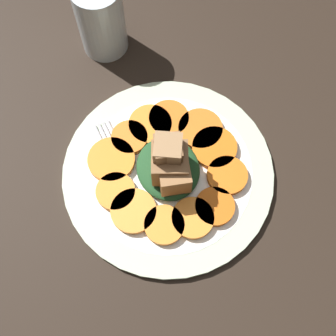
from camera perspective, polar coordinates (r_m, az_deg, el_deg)
The scene contains 17 objects.
table_slab at distance 60.89cm, azimuth 0.00°, elevation -1.10°, with size 120.00×120.00×2.00cm, color black.
plate at distance 59.47cm, azimuth 0.00°, elevation -0.57°, with size 29.73×29.73×1.05cm.
carrot_slice_0 at distance 60.75cm, azimuth -5.23°, elevation 4.11°, with size 5.25×5.25×0.94cm, color orange.
carrot_slice_1 at distance 59.59cm, azimuth -7.68°, elevation 1.10°, with size 6.66×6.66×0.94cm, color orange.
carrot_slice_2 at distance 57.80cm, azimuth -7.10°, elevation -3.20°, with size 5.40×5.40×0.94cm, color orange.
carrot_slice_3 at distance 56.72cm, azimuth -4.69°, elevation -5.84°, with size 6.18×6.18×0.94cm, color orange.
carrot_slice_4 at distance 56.04cm, azimuth -0.50°, elevation -7.73°, with size 5.37×5.37×0.94cm, color orange.
carrot_slice_5 at distance 56.37cm, azimuth 3.37°, elevation -6.78°, with size 5.68×5.68×0.94cm, color orange.
carrot_slice_6 at distance 57.06cm, azimuth 6.35°, elevation -5.22°, with size 5.37×5.37×0.94cm, color orange.
carrot_slice_7 at distance 58.73cm, azimuth 8.01°, elevation -1.03°, with size 5.65×5.65×0.94cm, color orange.
carrot_slice_8 at distance 60.18cm, azimuth 6.30°, elevation 2.75°, with size 6.40×6.40×0.94cm, color orange.
carrot_slice_9 at distance 61.29cm, azimuth 4.40°, elevation 5.26°, with size 6.44×6.44×0.94cm, color orange.
carrot_slice_10 at distance 61.92cm, azimuth 0.12°, elevation 6.70°, with size 5.87×5.87×0.94cm, color orange.
carrot_slice_11 at distance 61.51cm, azimuth -2.43°, elevation 5.88°, with size 6.28×6.28×0.94cm, color orange.
center_pile at distance 55.60cm, azimuth 0.33°, elevation 0.54°, with size 9.63×8.67×8.72cm.
fork at distance 58.95cm, azimuth -6.01°, elevation -0.58°, with size 18.39×3.30×0.40cm.
water_glass at distance 67.60cm, azimuth -9.09°, elevation 19.30°, with size 7.23×7.23×11.71cm.
Camera 1 is at (20.45, -7.48, 57.86)cm, focal length 45.00 mm.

